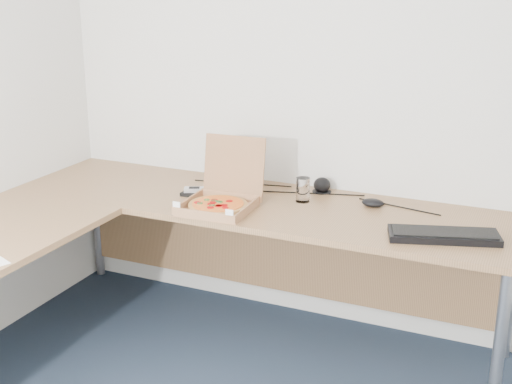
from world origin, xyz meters
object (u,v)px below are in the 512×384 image
at_px(keyboard, 444,236).
at_px(wallet, 193,193).
at_px(desk, 154,225).
at_px(drinking_glass, 303,190).
at_px(pizza_box, 220,201).

relative_size(keyboard, wallet, 4.25).
bearing_deg(wallet, desk, -90.56).
distance_m(desk, wallet, 0.39).
bearing_deg(drinking_glass, keyboard, -17.36).
xyz_separation_m(pizza_box, drinking_glass, (0.32, 0.27, 0.02)).
bearing_deg(drinking_glass, pizza_box, -140.19).
bearing_deg(wallet, pizza_box, -33.78).
relative_size(desk, wallet, 23.23).
bearing_deg(keyboard, pizza_box, 164.94).
distance_m(pizza_box, wallet, 0.26).
distance_m(desk, pizza_box, 0.33).
bearing_deg(keyboard, wallet, 158.29).
xyz_separation_m(desk, keyboard, (1.25, 0.29, 0.04)).
height_order(desk, wallet, wallet).
relative_size(desk, drinking_glass, 20.77).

